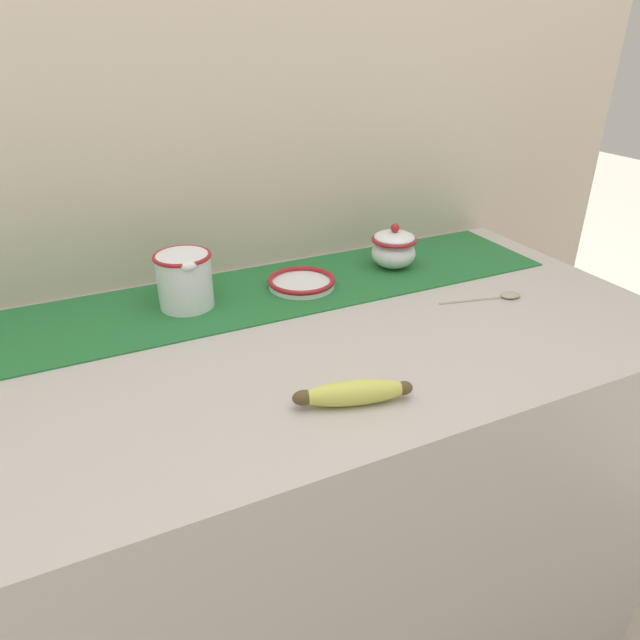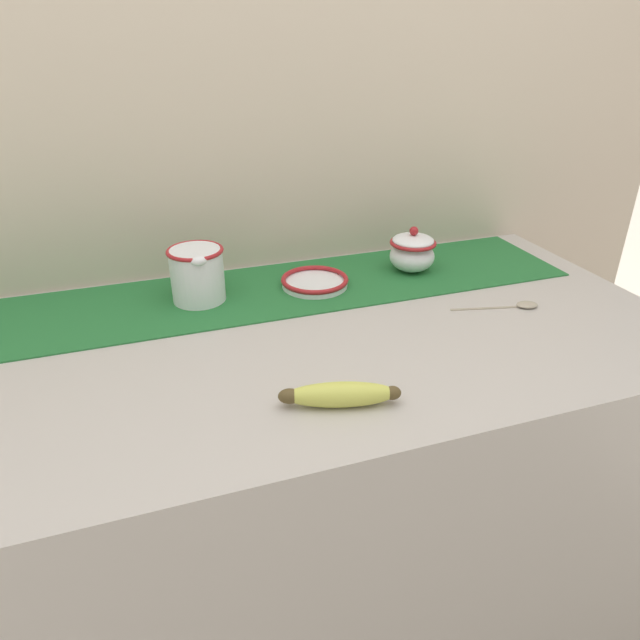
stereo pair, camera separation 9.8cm
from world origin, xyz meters
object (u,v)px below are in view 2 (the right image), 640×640
at_px(small_dish, 315,282).
at_px(spoon, 522,305).
at_px(banana, 340,395).
at_px(cream_pitcher, 197,273).
at_px(sugar_bowl, 412,252).

relative_size(small_dish, spoon, 0.82).
bearing_deg(banana, cream_pitcher, 108.18).
bearing_deg(spoon, small_dish, 160.80).
distance_m(cream_pitcher, banana, 0.46).
bearing_deg(cream_pitcher, banana, -71.82).
relative_size(sugar_bowl, small_dish, 0.72).
bearing_deg(sugar_bowl, cream_pitcher, 179.85).
xyz_separation_m(cream_pitcher, sugar_bowl, (0.48, -0.00, -0.01)).
height_order(cream_pitcher, small_dish, cream_pitcher).
bearing_deg(spoon, banana, -144.37).
relative_size(cream_pitcher, sugar_bowl, 1.26).
bearing_deg(cream_pitcher, spoon, -21.78).
height_order(banana, spoon, banana).
height_order(small_dish, spoon, small_dish).
bearing_deg(cream_pitcher, sugar_bowl, -0.15).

